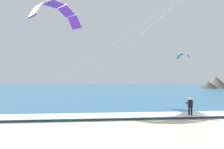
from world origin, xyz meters
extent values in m
cube|color=teal|center=(0.00, 74.20, 0.10)|extent=(200.00, 120.00, 0.20)
cube|color=white|center=(0.00, 15.20, 0.22)|extent=(200.00, 2.72, 0.04)
ellipsoid|color=#E04C38|center=(1.59, 14.47, 0.03)|extent=(0.53, 1.43, 0.05)
cube|color=black|center=(1.59, 14.72, 0.07)|extent=(0.16, 0.07, 0.04)
cube|color=black|center=(1.59, 14.23, 0.07)|extent=(0.16, 0.07, 0.04)
cylinder|color=black|center=(1.49, 14.48, 0.42)|extent=(0.14, 0.14, 0.84)
cylinder|color=black|center=(1.69, 14.47, 0.42)|extent=(0.14, 0.14, 0.84)
cube|color=black|center=(1.59, 14.47, 1.14)|extent=(0.35, 0.22, 0.60)
sphere|color=beige|center=(1.59, 14.47, 1.58)|extent=(0.22, 0.22, 0.22)
cylinder|color=black|center=(1.43, 14.65, 1.19)|extent=(0.12, 0.51, 0.22)
cylinder|color=black|center=(1.78, 14.62, 1.19)|extent=(0.12, 0.51, 0.22)
cylinder|color=black|center=(1.62, 14.85, 1.19)|extent=(0.55, 0.07, 0.04)
cube|color=#3F3F42|center=(1.60, 14.59, 0.92)|extent=(0.12, 0.09, 0.10)
cube|color=purple|center=(-7.87, 26.24, 10.07)|extent=(1.82, 1.54, 1.61)
cube|color=white|center=(-7.43, 25.87, 10.26)|extent=(0.80, 0.90, 1.38)
cube|color=purple|center=(-8.89, 25.37, 11.21)|extent=(2.03, 1.95, 1.17)
cube|color=white|center=(-8.45, 25.00, 11.39)|extent=(1.07, 1.25, 0.88)
cube|color=purple|center=(-10.04, 24.11, 11.62)|extent=(2.08, 2.12, 0.47)
cube|color=white|center=(-9.60, 23.74, 11.80)|extent=(1.17, 1.35, 0.19)
cube|color=purple|center=(-11.07, 22.74, 11.21)|extent=(1.94, 2.09, 1.17)
cube|color=white|center=(-10.62, 22.38, 11.39)|extent=(1.09, 1.24, 0.88)
cube|color=purple|center=(-11.73, 21.58, 10.07)|extent=(1.60, 1.82, 1.61)
cube|color=white|center=(-11.29, 21.21, 10.26)|extent=(0.80, 0.92, 1.38)
cylinder|color=#B2B2B7|center=(-3.15, 20.55, 5.64)|extent=(9.46, 11.41, 8.89)
cylinder|color=#B2B2B7|center=(-5.08, 18.22, 5.64)|extent=(13.32, 6.75, 8.89)
cube|color=teal|center=(17.52, 50.57, 8.43)|extent=(0.79, 0.91, 0.84)
cube|color=white|center=(17.26, 50.45, 8.55)|extent=(0.33, 0.52, 0.70)
cube|color=teal|center=(17.36, 51.25, 9.00)|extent=(0.92, 1.05, 0.64)
cube|color=white|center=(17.11, 51.12, 9.12)|extent=(0.43, 0.71, 0.45)
cube|color=teal|center=(17.03, 52.05, 9.21)|extent=(0.98, 1.05, 0.29)
cube|color=white|center=(16.78, 51.93, 9.32)|extent=(0.46, 0.76, 0.10)
cube|color=teal|center=(16.60, 52.81, 9.00)|extent=(0.95, 0.93, 0.64)
cube|color=white|center=(16.34, 52.68, 9.12)|extent=(0.41, 0.70, 0.45)
cube|color=teal|center=(16.16, 53.34, 8.43)|extent=(0.87, 0.67, 0.84)
cube|color=white|center=(15.91, 53.22, 8.55)|extent=(0.31, 0.49, 0.70)
cone|color=#47423D|center=(30.70, 65.72, 1.12)|extent=(5.96, 5.96, 2.24)
cone|color=#47423D|center=(34.04, 68.36, 0.79)|extent=(7.94, 7.94, 1.58)
cone|color=#665B51|center=(34.01, 67.55, 1.91)|extent=(8.41, 8.41, 3.82)
camera|label=1|loc=(-6.86, -4.13, 3.13)|focal=39.31mm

